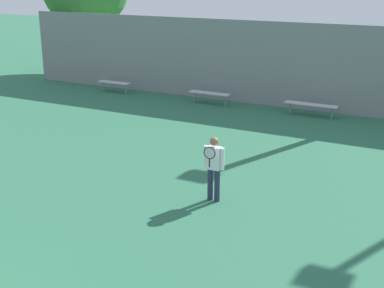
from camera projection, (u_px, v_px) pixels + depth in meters
tennis_player at (214, 165)px, 13.21m from camera, size 0.54×0.41×1.67m
bench_courtside_near at (114, 83)px, 25.39m from camera, size 1.61×0.40×0.50m
bench_courtside_far at (210, 94)px, 23.17m from camera, size 1.87×0.40×0.50m
bench_adjacent_court at (311, 105)px, 21.21m from camera, size 2.12×0.40×0.50m
back_fence at (264, 64)px, 22.64m from camera, size 24.74×0.06×3.56m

